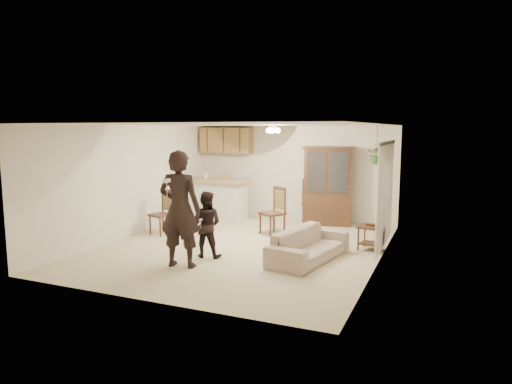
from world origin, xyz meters
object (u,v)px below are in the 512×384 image
at_px(sofa, 309,241).
at_px(china_hutch, 328,186).
at_px(chair_bar, 162,222).
at_px(adult, 180,216).
at_px(chair_hutch_left, 272,221).
at_px(chair_hutch_right, 313,210).
at_px(child, 206,222).
at_px(side_table, 370,237).

height_order(sofa, china_hutch, china_hutch).
bearing_deg(china_hutch, chair_bar, -152.54).
xyz_separation_m(adult, chair_hutch_left, (0.58, 2.99, -0.59)).
bearing_deg(chair_hutch_right, china_hutch, 166.20).
distance_m(chair_bar, chair_hutch_right, 3.88).
relative_size(adult, china_hutch, 0.91).
distance_m(adult, child, 0.76).
xyz_separation_m(sofa, chair_hutch_right, (-0.86, 3.31, -0.03)).
bearing_deg(chair_hutch_left, side_table, 18.96).
relative_size(chair_bar, chair_hutch_right, 0.87).
bearing_deg(china_hutch, chair_hutch_left, -131.54).
bearing_deg(chair_bar, china_hutch, 55.29).
bearing_deg(side_table, adult, -139.81).
xyz_separation_m(sofa, chair_hutch_left, (-1.39, 1.72, -0.06)).
height_order(china_hutch, side_table, china_hutch).
bearing_deg(child, sofa, -173.33).
relative_size(sofa, china_hutch, 0.94).
relative_size(chair_bar, chair_hutch_left, 0.94).
xyz_separation_m(sofa, adult, (-1.97, -1.27, 0.53)).
bearing_deg(child, side_table, -158.11).
distance_m(chair_bar, chair_hutch_left, 2.56).
xyz_separation_m(chair_bar, chair_hutch_right, (2.87, 2.62, 0.04)).
height_order(chair_bar, chair_hutch_left, chair_hutch_left).
distance_m(adult, chair_hutch_left, 3.10).
distance_m(side_table, chair_bar, 4.68).
distance_m(adult, chair_hutch_right, 4.75).
height_order(china_hutch, chair_hutch_left, china_hutch).
height_order(sofa, adult, adult).
distance_m(child, chair_bar, 2.28).
xyz_separation_m(sofa, chair_bar, (-3.73, 0.69, -0.08)).
height_order(chair_bar, chair_hutch_right, chair_hutch_right).
distance_m(chair_hutch_left, chair_hutch_right, 1.67).
xyz_separation_m(chair_bar, chair_hutch_left, (2.34, 1.03, 0.02)).
distance_m(child, chair_hutch_right, 4.00).
distance_m(sofa, chair_hutch_left, 2.21).
xyz_separation_m(side_table, chair_bar, (-4.65, -0.49, 0.04)).
bearing_deg(child, chair_bar, -43.58).
relative_size(adult, chair_hutch_left, 1.66).
xyz_separation_m(adult, china_hutch, (1.49, 4.52, 0.08)).
bearing_deg(chair_hutch_right, chair_bar, 38.08).
bearing_deg(chair_hutch_left, child, -69.50).
xyz_separation_m(child, chair_hutch_right, (1.00, 3.86, -0.34)).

